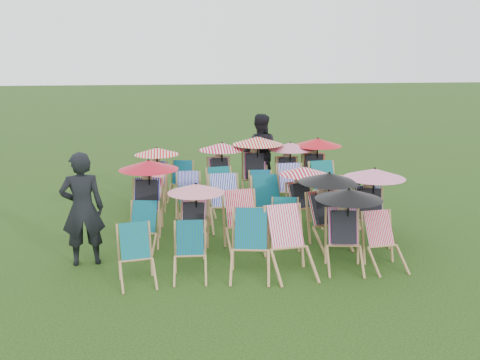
{
  "coord_description": "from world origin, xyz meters",
  "views": [
    {
      "loc": [
        -1.53,
        -10.08,
        3.43
      ],
      "look_at": [
        -0.14,
        0.41,
        0.9
      ],
      "focal_mm": 40.0,
      "sensor_mm": 36.0,
      "label": 1
    }
  ],
  "objects": [
    {
      "name": "deckchair_15",
      "position": [
        0.41,
        0.03,
        0.49
      ],
      "size": [
        0.72,
        0.95,
        0.99
      ],
      "rotation": [
        0.0,
        0.0,
        0.08
      ],
      "color": "#A17A4B",
      "rests_on": "ground"
    },
    {
      "name": "deckchair_16",
      "position": [
        1.11,
        0.09,
        0.63
      ],
      "size": [
        1.0,
        1.09,
        1.19
      ],
      "rotation": [
        0.0,
        0.0,
        0.2
      ],
      "color": "#A17A4B",
      "rests_on": "ground"
    },
    {
      "name": "deckchair_2",
      "position": [
        -0.34,
        -2.3,
        0.49
      ],
      "size": [
        0.8,
        1.0,
        0.98
      ],
      "rotation": [
        0.0,
        0.0,
        -0.18
      ],
      "color": "#A17A4B",
      "rests_on": "ground"
    },
    {
      "name": "deckchair_17",
      "position": [
        1.89,
        0.02,
        0.47
      ],
      "size": [
        0.64,
        0.88,
        0.94
      ],
      "rotation": [
        0.0,
        0.0,
        -0.03
      ],
      "color": "#A17A4B",
      "rests_on": "ground"
    },
    {
      "name": "deckchair_26",
      "position": [
        -0.34,
        2.43,
        0.7
      ],
      "size": [
        1.11,
        1.17,
        1.32
      ],
      "rotation": [
        0.0,
        0.0,
        0.05
      ],
      "color": "#A17A4B",
      "rests_on": "ground"
    },
    {
      "name": "deckchair_10",
      "position": [
        1.27,
        -1.12,
        0.7
      ],
      "size": [
        1.12,
        1.21,
        1.32
      ],
      "rotation": [
        0.0,
        0.0,
        0.19
      ],
      "color": "#A17A4B",
      "rests_on": "ground"
    },
    {
      "name": "deckchair_8",
      "position": [
        -0.29,
        -1.16,
        0.5
      ],
      "size": [
        0.73,
        0.97,
        1.0
      ],
      "rotation": [
        0.0,
        0.0,
        0.08
      ],
      "color": "#A17A4B",
      "rests_on": "ground"
    },
    {
      "name": "deckchair_0",
      "position": [
        -2.09,
        -2.33,
        0.42
      ],
      "size": [
        0.67,
        0.85,
        0.84
      ],
      "rotation": [
        0.0,
        0.0,
        0.16
      ],
      "color": "#A17A4B",
      "rests_on": "ground"
    },
    {
      "name": "deckchair_7",
      "position": [
        -1.16,
        -1.07,
        0.63
      ],
      "size": [
        1.0,
        1.07,
        1.19
      ],
      "rotation": [
        0.0,
        0.0,
        -0.19
      ],
      "color": "#A17A4B",
      "rests_on": "ground"
    },
    {
      "name": "deckchair_14",
      "position": [
        -0.47,
        0.1,
        0.51
      ],
      "size": [
        0.7,
        0.96,
        1.02
      ],
      "rotation": [
        0.0,
        0.0,
        0.03
      ],
      "color": "#A17A4B",
      "rests_on": "ground"
    },
    {
      "name": "deckchair_6",
      "position": [
        -2.08,
        -1.08,
        0.42
      ],
      "size": [
        0.7,
        0.87,
        0.85
      ],
      "rotation": [
        0.0,
        0.0,
        -0.2
      ],
      "color": "#A17A4B",
      "rests_on": "ground"
    },
    {
      "name": "deckchair_20",
      "position": [
        -0.42,
        1.15,
        0.47
      ],
      "size": [
        0.75,
        0.95,
        0.94
      ],
      "rotation": [
        0.0,
        0.0,
        0.16
      ],
      "color": "#A17A4B",
      "rests_on": "ground"
    },
    {
      "name": "deckchair_29",
      "position": [
        1.99,
        2.36,
        0.73
      ],
      "size": [
        1.17,
        1.24,
        1.39
      ],
      "rotation": [
        0.0,
        0.0,
        -0.13
      ],
      "color": "#A17A4B",
      "rests_on": "ground"
    },
    {
      "name": "deckchair_28",
      "position": [
        1.31,
        2.35,
        0.69
      ],
      "size": [
        1.1,
        1.15,
        1.3
      ],
      "rotation": [
        0.0,
        0.0,
        -0.07
      ],
      "color": "#A17A4B",
      "rests_on": "ground"
    },
    {
      "name": "deckchair_19",
      "position": [
        -1.18,
        1.14,
        0.44
      ],
      "size": [
        0.62,
        0.84,
        0.87
      ],
      "rotation": [
        0.0,
        0.0,
        -0.05
      ],
      "color": "#A17A4B",
      "rests_on": "ground"
    },
    {
      "name": "deckchair_23",
      "position": [
        1.94,
        1.19,
        0.5
      ],
      "size": [
        0.74,
        0.98,
        1.01
      ],
      "rotation": [
        0.0,
        0.0,
        0.08
      ],
      "color": "#A17A4B",
      "rests_on": "ground"
    },
    {
      "name": "deckchair_27",
      "position": [
        0.51,
        2.43,
        0.77
      ],
      "size": [
        1.22,
        1.29,
        1.45
      ],
      "rotation": [
        0.0,
        0.0,
        -0.12
      ],
      "color": "#A17A4B",
      "rests_on": "ground"
    },
    {
      "name": "deckchair_13",
      "position": [
        -1.14,
        0.09,
        0.41
      ],
      "size": [
        0.66,
        0.83,
        0.81
      ],
      "rotation": [
        0.0,
        0.0,
        0.18
      ],
      "color": "#A17A4B",
      "rests_on": "ground"
    },
    {
      "name": "deckchair_3",
      "position": [
        0.3,
        -2.32,
        0.51
      ],
      "size": [
        0.79,
        1.01,
        1.02
      ],
      "rotation": [
        0.0,
        0.0,
        0.12
      ],
      "color": "#A17A4B",
      "rests_on": "ground"
    },
    {
      "name": "person_left",
      "position": [
        -2.98,
        -1.47,
        0.95
      ],
      "size": [
        0.74,
        0.53,
        1.9
      ],
      "primitive_type": "imported",
      "rotation": [
        0.0,
        0.0,
        3.26
      ],
      "color": "black",
      "rests_on": "ground"
    },
    {
      "name": "deckchair_18",
      "position": [
        -1.99,
        1.19,
        0.46
      ],
      "size": [
        0.76,
        0.95,
        0.93
      ],
      "rotation": [
        0.0,
        0.0,
        -0.19
      ],
      "color": "#A17A4B",
      "rests_on": "ground"
    },
    {
      "name": "ground",
      "position": [
        0.0,
        0.0,
        0.0
      ],
      "size": [
        100.0,
        100.0,
        0.0
      ],
      "primitive_type": "plane",
      "color": "black",
      "rests_on": "ground"
    },
    {
      "name": "deckchair_11",
      "position": [
        2.13,
        -0.97,
        0.71
      ],
      "size": [
        1.14,
        1.21,
        1.35
      ],
      "rotation": [
        0.0,
        0.0,
        -0.16
      ],
      "color": "#A17A4B",
      "rests_on": "ground"
    },
    {
      "name": "deckchair_12",
      "position": [
        -2.02,
        0.18,
        0.73
      ],
      "size": [
        1.17,
        1.22,
        1.38
      ],
      "rotation": [
        0.0,
        0.0,
        -0.08
      ],
      "color": "#A17A4B",
      "rests_on": "ground"
    },
    {
      "name": "deckchair_1",
      "position": [
        -1.28,
        -2.24,
        0.41
      ],
      "size": [
        0.58,
        0.78,
        0.82
      ],
      "rotation": [
        0.0,
        0.0,
        -0.06
      ],
      "color": "#A17A4B",
      "rests_on": "ground"
    },
    {
      "name": "deckchair_9",
      "position": [
        0.5,
        -1.03,
        0.41
      ],
      "size": [
        0.67,
        0.83,
        0.81
      ],
      "rotation": [
        0.0,
        0.0,
        -0.19
      ],
      "color": "#A17A4B",
      "rests_on": "ground"
    },
    {
      "name": "person_rear",
      "position": [
        0.7,
        3.0,
        0.98
      ],
      "size": [
        1.09,
        0.93,
        1.95
      ],
      "primitive_type": "imported",
      "rotation": [
        0.0,
        0.0,
        2.92
      ],
      "color": "black",
      "rests_on": "ground"
    },
    {
      "name": "deckchair_24",
      "position": [
        -1.91,
        2.42,
        0.65
      ],
      "size": [
        1.05,
        1.11,
        1.24
      ],
      "rotation": [
        0.0,
        0.0,
        -0.17
      ],
      "color": "#A17A4B",
      "rests_on": "ground"
    },
    {
      "name": "deckchair_25",
      "position": [
        -1.31,
        2.38,
        0.44
      ],
      "size": [
        0.72,
        0.89,
        0.87
      ],
      "rotation": [
        0.0,
        0.0,
        -0.19
      ],
      "color": "#A17A4B",
      "rests_on": "ground"
    },
    {
      "name": "deckchair_22",
      "position": [
        1.12,
        1.15,
        0.49
      ],
      "size": [
        0.67,
        0.92,
        0.98
      ],
      "rotation": [
        0.0,
        0.0,
        -0.03
      ],
      "color": "#A17A4B",
      "rests_on": "ground"
    },
    {
      "name": "deckchair_4",
      "position": [
        1.24,
        -2.16,
        0.68
      ],
      "size": [
        1.09,
        1.16,
        1.3
      ],
      "rotation": [
        0.0,
        0.0,
        -0.17
      ],
      "color": "#A17A4B",
      "rests_on": "ground"
    },
    {
      "name": "deckchair_5",
      "position": [
        1.88,
        -2.26,
        0.43
      ],
      "size": [
        0.63,
        0.84,
        0.86
      ],
      "rotation": [
        0.0,
        0.0,
        0.09
      ],
      "color": "#A17A4B",
      "rests_on": "ground"
    },
    {
      "name": "deckchair_21",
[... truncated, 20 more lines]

